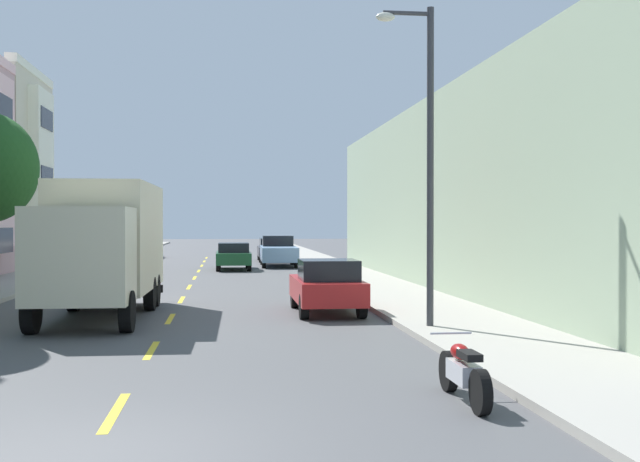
{
  "coord_description": "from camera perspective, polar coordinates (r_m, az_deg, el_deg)",
  "views": [
    {
      "loc": [
        1.48,
        -8.48,
        2.51
      ],
      "look_at": [
        5.36,
        23.94,
        2.15
      ],
      "focal_mm": 43.57,
      "sensor_mm": 36.0,
      "label": 1
    }
  ],
  "objects": [
    {
      "name": "street_lamp",
      "position": [
        18.01,
        7.66,
        6.44
      ],
      "size": [
        1.35,
        0.28,
        7.29
      ],
      "color": "#38383D",
      "rests_on": "sidewalk_right"
    },
    {
      "name": "delivery_box_truck",
      "position": [
        21.5,
        -15.58,
        -0.76
      ],
      "size": [
        2.53,
        7.7,
        3.57
      ],
      "color": "beige",
      "rests_on": "ground_plane"
    },
    {
      "name": "ground_plane",
      "position": [
        38.59,
        -9.01,
        -3.11
      ],
      "size": [
        160.0,
        160.0,
        0.0
      ],
      "primitive_type": "plane",
      "color": "#4C4C4F"
    },
    {
      "name": "moving_forest_sedan",
      "position": [
        41.5,
        -6.37,
        -1.81
      ],
      "size": [
        1.8,
        4.5,
        1.43
      ],
      "color": "#194C28",
      "rests_on": "ground_plane"
    },
    {
      "name": "sidewalk_left",
      "position": [
        37.56,
        -20.04,
        -3.13
      ],
      "size": [
        3.2,
        120.0,
        0.14
      ],
      "primitive_type": "cube",
      "color": "#A39E93",
      "rests_on": "ground_plane"
    },
    {
      "name": "parked_sedan_silver",
      "position": [
        34.15,
        -16.7,
        -2.35
      ],
      "size": [
        1.87,
        4.53,
        1.43
      ],
      "color": "#B2B5BA",
      "rests_on": "ground_plane"
    },
    {
      "name": "parked_wagon_charcoal",
      "position": [
        50.18,
        -3.52,
        -1.32
      ],
      "size": [
        1.86,
        4.72,
        1.5
      ],
      "color": "#333338",
      "rests_on": "ground_plane"
    },
    {
      "name": "parked_sedan_burgundy",
      "position": [
        56.38,
        -12.82,
        -1.17
      ],
      "size": [
        1.84,
        4.52,
        1.43
      ],
      "color": "maroon",
      "rests_on": "ground_plane"
    },
    {
      "name": "lane_centerline_dashes",
      "position": [
        33.11,
        -9.38,
        -3.72
      ],
      "size": [
        0.14,
        47.2,
        0.01
      ],
      "color": "yellow",
      "rests_on": "ground_plane"
    },
    {
      "name": "parked_pickup_sky",
      "position": [
        44.65,
        -3.07,
        -1.53
      ],
      "size": [
        2.1,
        5.34,
        1.73
      ],
      "color": "#7A9EC6",
      "rests_on": "ground_plane"
    },
    {
      "name": "apartment_block_opposite",
      "position": [
        31.01,
        16.41,
        2.51
      ],
      "size": [
        10.0,
        36.0,
        7.09
      ],
      "primitive_type": "cube",
      "color": "#99AD8E",
      "rests_on": "ground_plane"
    },
    {
      "name": "sidewalk_right",
      "position": [
        36.99,
        1.94,
        -3.15
      ],
      "size": [
        3.2,
        120.0,
        0.14
      ],
      "primitive_type": "cube",
      "color": "#A39E93",
      "rests_on": "ground_plane"
    },
    {
      "name": "parked_motorcycle",
      "position": [
        11.18,
        10.49,
        -10.21
      ],
      "size": [
        0.62,
        2.05,
        0.9
      ],
      "color": "black",
      "rests_on": "ground_plane"
    },
    {
      "name": "parked_hatchback_red",
      "position": [
        21.46,
        0.51,
        -4.06
      ],
      "size": [
        1.74,
        4.0,
        1.5
      ],
      "color": "#AD1E1E",
      "rests_on": "ground_plane"
    }
  ]
}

